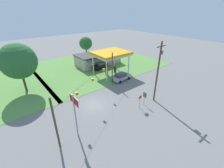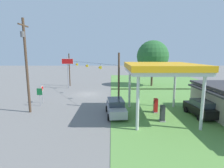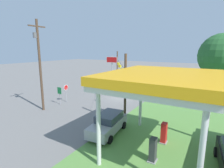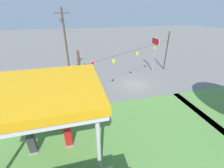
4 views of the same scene
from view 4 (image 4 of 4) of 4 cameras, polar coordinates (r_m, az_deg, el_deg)
The scene contains 10 objects.
ground_plane at distance 23.35m, azimuth 8.53°, elevation -0.29°, with size 160.00×160.00×0.00m, color slate.
gas_station_canopy at distance 11.34m, azimuth -26.13°, elevation -3.19°, with size 8.40×7.16×5.86m.
fuel_pump_near at distance 13.78m, azimuth -16.23°, elevation -19.13°, with size 0.71×0.56×1.71m.
fuel_pump_far at distance 14.30m, azimuth -28.06°, elevation -19.73°, with size 0.71×0.56×1.71m.
car_at_pumps_front at distance 17.45m, azimuth -19.04°, elevation -8.10°, with size 4.93×2.44×1.80m.
stop_sign_roadside at distance 26.32m, azimuth -7.39°, elevation 7.23°, with size 0.80×0.08×2.50m.
stop_sign_overhead at distance 28.19m, azimuth 16.08°, elevation 13.53°, with size 0.22×2.35×6.32m.
route_sign at distance 26.06m, azimuth -10.35°, elevation 6.58°, with size 0.10×0.70×2.40m.
utility_pole_main at distance 25.12m, azimuth -17.32°, elevation 15.26°, with size 2.20×0.44×10.78m.
signal_span_gantry at distance 21.93m, azimuth 9.19°, elevation 8.61°, with size 16.54×10.24×7.02m.
Camera 4 is at (8.52, 19.07, 10.45)m, focal length 24.00 mm.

